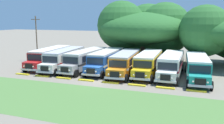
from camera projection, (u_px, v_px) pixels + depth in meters
The scene contains 20 objects.
ground_plane at pixel (100, 81), 29.20m from camera, with size 220.00×220.00×0.00m, color slate.
foreground_grass_strip at pixel (69, 100), 22.37m from camera, with size 80.00×9.56×0.01m, color #4C7538.
parked_bus_slot_0 at pixel (50, 56), 37.91m from camera, with size 3.43×10.95×2.82m.
parked_bus_slot_1 at pixel (65, 58), 36.33m from camera, with size 3.43×10.95×2.82m.
parked_bus_slot_2 at pixel (86, 59), 35.53m from camera, with size 2.97×10.88×2.82m.
parked_bus_slot_3 at pixel (106, 60), 34.85m from camera, with size 3.00×10.88×2.82m.
parked_bus_slot_4 at pixel (126, 62), 33.15m from camera, with size 3.36×10.94×2.82m.
parked_bus_slot_5 at pixel (149, 62), 32.77m from camera, with size 3.00×10.88×2.82m.
parked_bus_slot_6 at pixel (171, 64), 31.60m from camera, with size 2.76×10.85×2.82m.
parked_bus_slot_7 at pixel (197, 66), 29.95m from camera, with size 3.39×10.95×2.82m.
curb_wheelstop_0 at pixel (23, 74), 32.37m from camera, with size 2.00×0.36×0.15m, color yellow.
curb_wheelstop_1 at pixel (42, 76), 31.30m from camera, with size 2.00×0.36×0.15m, color yellow.
curb_wheelstop_2 at pixel (63, 78), 30.23m from camera, with size 2.00×0.36×0.15m, color yellow.
curb_wheelstop_3 at pixel (86, 80), 29.16m from camera, with size 2.00×0.36×0.15m, color yellow.
curb_wheelstop_4 at pixel (110, 83), 28.09m from camera, with size 2.00×0.36×0.15m, color yellow.
curb_wheelstop_5 at pixel (137, 85), 27.02m from camera, with size 2.00×0.36×0.15m, color yellow.
curb_wheelstop_6 at pixel (165, 88), 25.95m from camera, with size 2.00×0.36×0.15m, color yellow.
curb_wheelstop_7 at pixel (196, 91), 24.88m from camera, with size 2.00×0.36×0.15m, color yellow.
broad_shade_tree at pixel (146, 29), 43.85m from camera, with size 16.23×16.53×10.53m.
utility_pole at pixel (37, 37), 42.16m from camera, with size 1.80×0.20×7.85m.
Camera 1 is at (11.15, -26.10, 7.40)m, focal length 38.83 mm.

